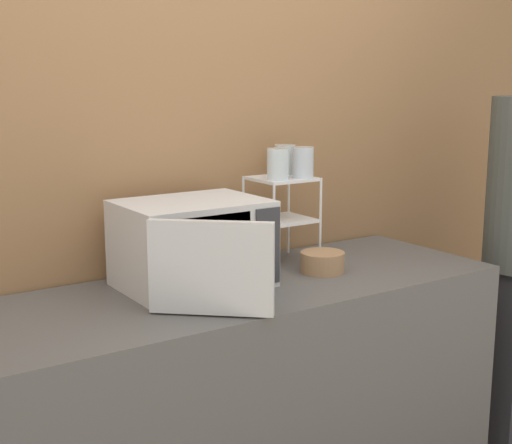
{
  "coord_description": "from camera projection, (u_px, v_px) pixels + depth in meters",
  "views": [
    {
      "loc": [
        -1.3,
        -1.7,
        1.59
      ],
      "look_at": [
        0.09,
        0.38,
        1.09
      ],
      "focal_mm": 50.0,
      "sensor_mm": 36.0,
      "label": 1
    }
  ],
  "objects": [
    {
      "name": "bowl",
      "position": [
        322.0,
        262.0,
        2.68
      ],
      "size": [
        0.17,
        0.17,
        0.08
      ],
      "color": "#AD7F56",
      "rests_on": "counter"
    },
    {
      "name": "microwave",
      "position": [
        193.0,
        245.0,
        2.46
      ],
      "size": [
        0.51,
        0.64,
        0.3
      ],
      "color": "silver",
      "rests_on": "counter"
    },
    {
      "name": "counter",
      "position": [
        240.0,
        402.0,
        2.6
      ],
      "size": [
        1.97,
        0.69,
        0.88
      ],
      "color": "#595654",
      "rests_on": "ground_plane"
    },
    {
      "name": "wall_back",
      "position": [
        185.0,
        157.0,
        2.74
      ],
      "size": [
        8.0,
        0.06,
        2.6
      ],
      "color": "#9E7047",
      "rests_on": "ground_plane"
    },
    {
      "name": "glass_front_right",
      "position": [
        303.0,
        162.0,
        2.76
      ],
      "size": [
        0.08,
        0.08,
        0.12
      ],
      "color": "silver",
      "rests_on": "dish_rack"
    },
    {
      "name": "dish_rack",
      "position": [
        282.0,
        201.0,
        2.8
      ],
      "size": [
        0.23,
        0.22,
        0.34
      ],
      "color": "white",
      "rests_on": "counter"
    },
    {
      "name": "glass_front_left",
      "position": [
        278.0,
        164.0,
        2.69
      ],
      "size": [
        0.08,
        0.08,
        0.12
      ],
      "color": "silver",
      "rests_on": "dish_rack"
    },
    {
      "name": "glass_back_right",
      "position": [
        285.0,
        160.0,
        2.85
      ],
      "size": [
        0.08,
        0.08,
        0.12
      ],
      "color": "silver",
      "rests_on": "dish_rack"
    }
  ]
}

